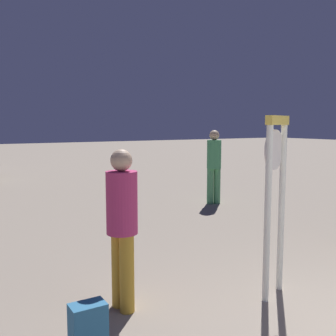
{
  "coord_description": "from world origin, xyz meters",
  "views": [
    {
      "loc": [
        -3.38,
        -1.11,
        1.92
      ],
      "look_at": [
        -0.08,
        4.41,
        1.2
      ],
      "focal_mm": 41.57,
      "sensor_mm": 36.0,
      "label": 1
    }
  ],
  "objects_px": {
    "standing_clock": "(275,185)",
    "person_near_clock": "(122,221)",
    "backpack": "(88,331)",
    "person_distant": "(214,163)"
  },
  "relations": [
    {
      "from": "backpack",
      "to": "person_distant",
      "type": "relative_size",
      "value": 0.26
    },
    {
      "from": "person_distant",
      "to": "standing_clock",
      "type": "bearing_deg",
      "value": -120.19
    },
    {
      "from": "person_near_clock",
      "to": "person_distant",
      "type": "height_order",
      "value": "person_distant"
    },
    {
      "from": "standing_clock",
      "to": "person_distant",
      "type": "xyz_separation_m",
      "value": [
        2.56,
        4.41,
        -0.26
      ]
    },
    {
      "from": "standing_clock",
      "to": "person_near_clock",
      "type": "bearing_deg",
      "value": 160.76
    },
    {
      "from": "standing_clock",
      "to": "backpack",
      "type": "distance_m",
      "value": 2.43
    },
    {
      "from": "standing_clock",
      "to": "person_distant",
      "type": "distance_m",
      "value": 5.11
    },
    {
      "from": "backpack",
      "to": "person_distant",
      "type": "height_order",
      "value": "person_distant"
    },
    {
      "from": "standing_clock",
      "to": "backpack",
      "type": "xyz_separation_m",
      "value": [
        -2.19,
        -0.09,
        -1.03
      ]
    },
    {
      "from": "person_near_clock",
      "to": "backpack",
      "type": "height_order",
      "value": "person_near_clock"
    }
  ]
}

